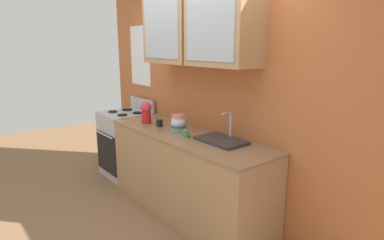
{
  "coord_description": "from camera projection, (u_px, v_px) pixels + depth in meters",
  "views": [
    {
      "loc": [
        2.71,
        -2.09,
        1.88
      ],
      "look_at": [
        0.11,
        0.0,
        1.11
      ],
      "focal_mm": 30.31,
      "sensor_mm": 36.0,
      "label": 1
    }
  ],
  "objects": [
    {
      "name": "cup_near_bowls",
      "position": [
        160.0,
        123.0,
        3.85
      ],
      "size": [
        0.11,
        0.08,
        0.08
      ],
      "color": "black",
      "rests_on": "counter"
    },
    {
      "name": "bowl_stack",
      "position": [
        178.0,
        124.0,
        3.63
      ],
      "size": [
        0.2,
        0.2,
        0.19
      ],
      "color": "#669972",
      "rests_on": "counter"
    },
    {
      "name": "vase",
      "position": [
        146.0,
        112.0,
        3.98
      ],
      "size": [
        0.14,
        0.14,
        0.27
      ],
      "color": "#B21E1E",
      "rests_on": "counter"
    },
    {
      "name": "ground_plane",
      "position": [
        186.0,
        211.0,
        3.76
      ],
      "size": [
        10.0,
        10.0,
        0.0
      ],
      "primitive_type": "plane",
      "color": "brown"
    },
    {
      "name": "cup_near_sink",
      "position": [
        186.0,
        134.0,
        3.39
      ],
      "size": [
        0.1,
        0.07,
        0.08
      ],
      "color": "#4C7F59",
      "rests_on": "counter"
    },
    {
      "name": "back_wall_unit",
      "position": [
        208.0,
        77.0,
        3.61
      ],
      "size": [
        4.4,
        0.48,
        2.65
      ],
      "color": "#B76638",
      "rests_on": "ground_plane"
    },
    {
      "name": "counter",
      "position": [
        186.0,
        173.0,
        3.65
      ],
      "size": [
        2.22,
        0.67,
        0.93
      ],
      "color": "#A87F56",
      "rests_on": "ground_plane"
    },
    {
      "name": "sink_faucet",
      "position": [
        221.0,
        140.0,
        3.24
      ],
      "size": [
        0.51,
        0.32,
        0.29
      ],
      "color": "#2D2D30",
      "rests_on": "counter"
    },
    {
      "name": "stove_range",
      "position": [
        126.0,
        144.0,
        4.73
      ],
      "size": [
        0.66,
        0.66,
        1.11
      ],
      "color": "#ADAFB5",
      "rests_on": "ground_plane"
    }
  ]
}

